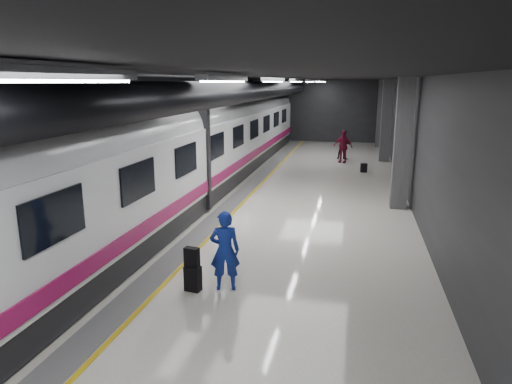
# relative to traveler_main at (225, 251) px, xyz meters

# --- Properties ---
(ground) EXTENTS (40.00, 40.00, 0.00)m
(ground) POSITION_rel_traveler_main_xyz_m (-0.42, 5.61, -0.87)
(ground) COLOR silver
(ground) RESTS_ON ground
(platform_hall) EXTENTS (10.02, 40.02, 4.51)m
(platform_hall) POSITION_rel_traveler_main_xyz_m (-0.71, 6.56, 2.67)
(platform_hall) COLOR black
(platform_hall) RESTS_ON ground
(train) EXTENTS (3.05, 38.00, 4.05)m
(train) POSITION_rel_traveler_main_xyz_m (-3.67, 5.61, 1.20)
(train) COLOR black
(train) RESTS_ON ground
(traveler_main) EXTENTS (0.72, 0.57, 1.74)m
(traveler_main) POSITION_rel_traveler_main_xyz_m (0.00, 0.00, 0.00)
(traveler_main) COLOR #172DAE
(traveler_main) RESTS_ON ground
(suitcase_main) EXTENTS (0.36, 0.26, 0.55)m
(suitcase_main) POSITION_rel_traveler_main_xyz_m (-0.65, -0.23, -0.60)
(suitcase_main) COLOR black
(suitcase_main) RESTS_ON ground
(shoulder_bag) EXTENTS (0.33, 0.21, 0.41)m
(shoulder_bag) POSITION_rel_traveler_main_xyz_m (-0.66, -0.21, -0.12)
(shoulder_bag) COLOR black
(shoulder_bag) RESTS_ON suitcase_main
(traveler_far_a) EXTENTS (1.00, 0.90, 1.70)m
(traveler_far_a) POSITION_rel_traveler_main_xyz_m (1.92, 17.64, -0.02)
(traveler_far_a) COLOR black
(traveler_far_a) RESTS_ON ground
(traveler_far_b) EXTENTS (1.12, 0.69, 1.78)m
(traveler_far_b) POSITION_rel_traveler_main_xyz_m (1.88, 16.62, 0.02)
(traveler_far_b) COLOR maroon
(traveler_far_b) RESTS_ON ground
(suitcase_far) EXTENTS (0.34, 0.26, 0.45)m
(suitcase_far) POSITION_rel_traveler_main_xyz_m (3.00, 13.99, -0.65)
(suitcase_far) COLOR black
(suitcase_far) RESTS_ON ground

